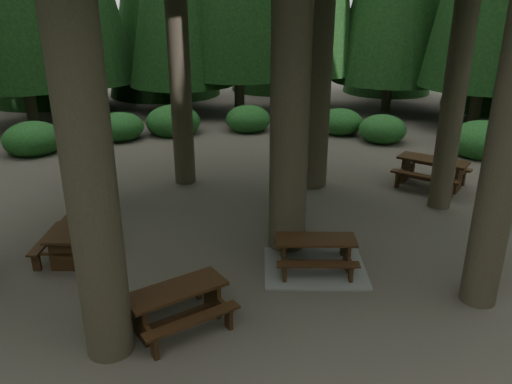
{
  "coord_description": "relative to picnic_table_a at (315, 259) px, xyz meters",
  "views": [
    {
      "loc": [
        -1.38,
        -10.03,
        5.42
      ],
      "look_at": [
        0.19,
        0.97,
        1.1
      ],
      "focal_mm": 35.0,
      "sensor_mm": 36.0,
      "label": 1
    }
  ],
  "objects": [
    {
      "name": "shrub_ring",
      "position": [
        -0.49,
        1.67,
        0.16
      ],
      "size": [
        23.86,
        24.64,
        1.49
      ],
      "color": "#1B4F21",
      "rests_on": "ground"
    },
    {
      "name": "picnic_table_e",
      "position": [
        -2.89,
        -1.58,
        0.26
      ],
      "size": [
        2.18,
        2.02,
        0.75
      ],
      "rotation": [
        0.0,
        0.0,
        0.45
      ],
      "color": "#341A0F",
      "rests_on": "ground"
    },
    {
      "name": "ground",
      "position": [
        -1.19,
        0.92,
        -0.24
      ],
      "size": [
        80.0,
        80.0,
        0.0
      ],
      "primitive_type": "plane",
      "color": "#4C463D",
      "rests_on": "ground"
    },
    {
      "name": "picnic_table_a",
      "position": [
        0.0,
        0.0,
        0.0
      ],
      "size": [
        2.39,
        2.08,
        0.73
      ],
      "rotation": [
        0.0,
        0.0,
        -0.15
      ],
      "color": "gray",
      "rests_on": "ground"
    },
    {
      "name": "picnic_table_d",
      "position": [
        4.8,
        4.44,
        0.34
      ],
      "size": [
        2.58,
        2.56,
        0.87
      ],
      "rotation": [
        0.0,
        0.0,
        -0.76
      ],
      "color": "#341A0F",
      "rests_on": "ground"
    },
    {
      "name": "picnic_table_b",
      "position": [
        -5.22,
        1.36,
        0.25
      ],
      "size": [
        1.61,
        1.89,
        0.74
      ],
      "rotation": [
        0.0,
        0.0,
        1.42
      ],
      "color": "#341A0F",
      "rests_on": "ground"
    }
  ]
}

